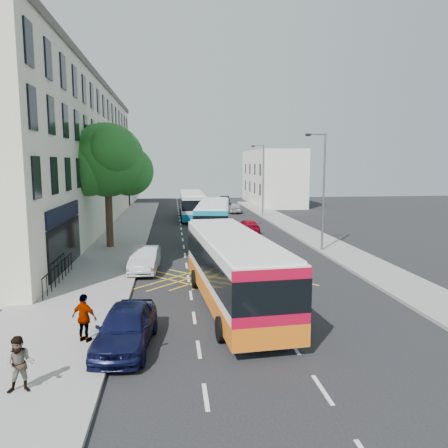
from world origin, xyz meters
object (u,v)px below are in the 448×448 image
object	(u,v)px
parked_car_blue	(126,327)
distant_car_silver	(235,208)
lamp_near	(322,186)
bus_far	(192,205)
street_tree	(107,161)
distant_car_grey	(194,205)
bus_mid	(213,219)
pedestrian_far	(84,318)
motorbike	(284,308)
red_hatchback	(248,226)
parked_car_silver	(145,259)
distant_car_dark	(224,200)
lamp_far	(262,176)
pedestrian_near	(20,365)
bus_near	(233,269)

from	to	relation	value
parked_car_blue	distant_car_silver	xyz separation A→B (m)	(9.34, 39.02, -0.09)
lamp_near	bus_far	distance (m)	21.00
street_tree	distant_car_grey	world-z (taller)	street_tree
street_tree	bus_mid	size ratio (longest dim) A/B	0.81
bus_far	pedestrian_far	size ratio (longest dim) A/B	6.41
motorbike	red_hatchback	world-z (taller)	motorbike
parked_car_silver	distant_car_dark	bearing A→B (deg)	80.12
lamp_far	motorbike	size ratio (longest dim) A/B	3.65
red_hatchback	pedestrian_near	distance (m)	28.77
distant_car_grey	parked_car_silver	bearing A→B (deg)	-95.13
distant_car_grey	pedestrian_far	size ratio (longest dim) A/B	3.25
pedestrian_far	lamp_far	bearing A→B (deg)	-83.91
street_tree	distant_car_dark	bearing A→B (deg)	69.61
distant_car_silver	pedestrian_far	xyz separation A→B (m)	(-10.74, -38.64, 0.33)
lamp_far	parked_car_silver	world-z (taller)	lamp_far
street_tree	pedestrian_far	bearing A→B (deg)	-84.98
distant_car_dark	distant_car_silver	bearing A→B (deg)	93.71
bus_far	distant_car_silver	xyz separation A→B (m)	(5.55, 5.23, -0.92)
bus_far	red_hatchback	size ratio (longest dim) A/B	2.74
red_hatchback	pedestrian_far	size ratio (longest dim) A/B	2.34
bus_mid	motorbike	distance (m)	20.31
distant_car_silver	lamp_far	bearing A→B (deg)	124.72
lamp_far	bus_mid	world-z (taller)	lamp_far
bus_near	distant_car_grey	distance (m)	38.41
bus_mid	parked_car_blue	world-z (taller)	bus_mid
motorbike	parked_car_silver	bearing A→B (deg)	134.50
street_tree	parked_car_silver	size ratio (longest dim) A/B	2.10
distant_car_dark	pedestrian_near	size ratio (longest dim) A/B	2.49
distant_car_grey	bus_mid	bearing A→B (deg)	-85.87
bus_far	distant_car_dark	world-z (taller)	bus_far
red_hatchback	distant_car_dark	world-z (taller)	distant_car_dark
bus_far	distant_car_grey	bearing A→B (deg)	85.74
bus_mid	street_tree	bearing A→B (deg)	-148.51
parked_car_blue	bus_near	bearing A→B (deg)	49.26
bus_near	pedestrian_far	distance (m)	6.63
bus_near	parked_car_silver	distance (m)	7.85
bus_mid	pedestrian_near	size ratio (longest dim) A/B	7.10
bus_near	distant_car_dark	bearing A→B (deg)	78.92
street_tree	distant_car_grey	xyz separation A→B (m)	(7.35, 24.75, -5.55)
distant_car_dark	pedestrian_far	size ratio (longest dim) A/B	2.30
street_tree	red_hatchback	world-z (taller)	street_tree
lamp_far	pedestrian_far	distance (m)	36.86
pedestrian_near	parked_car_silver	bearing A→B (deg)	75.11
bus_near	distant_car_dark	world-z (taller)	bus_near
lamp_near	bus_near	size ratio (longest dim) A/B	0.71
street_tree	distant_car_silver	xyz separation A→B (m)	(12.25, 21.44, -5.65)
bus_far	parked_car_blue	distance (m)	34.00
distant_car_silver	distant_car_dark	distance (m)	11.75
red_hatchback	pedestrian_far	bearing A→B (deg)	64.35
motorbike	red_hatchback	size ratio (longest dim) A/B	0.57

